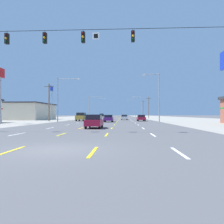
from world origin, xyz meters
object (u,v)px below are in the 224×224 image
Objects in this scene: hatchback_center_turn_nearest at (94,121)px; sedan_inner_left_farthest at (102,117)px; suv_far_left_distant_a at (102,116)px; streetlight_left_row_1 at (90,105)px; sedan_center_turn_near at (109,118)px; pole_sign_left_row_1 at (52,95)px; streetlight_right_row_2 at (134,106)px; sedan_far_right_mid at (141,118)px; streetlight_left_row_0 at (60,96)px; streetlight_left_row_2 at (100,106)px; streetlight_right_row_0 at (158,94)px; sedan_inner_right_farther at (124,117)px; suv_far_left_midfar at (81,117)px; sedan_inner_left_far at (97,118)px; pole_sign_left_row_0 at (0,82)px; streetlight_right_row_1 at (141,106)px.

hatchback_center_turn_nearest is 41.40m from sedan_inner_left_farthest.
streetlight_left_row_1 is (-2.27, -21.73, 4.15)m from suv_far_left_distant_a.
sedan_center_turn_near is 0.49× the size of pole_sign_left_row_1.
streetlight_right_row_2 is (9.83, 96.81, 5.26)m from hatchback_center_turn_nearest.
sedan_inner_left_farthest is 38.28m from suv_far_left_distant_a.
sedan_far_right_mid is 0.92× the size of suv_far_left_distant_a.
streetlight_left_row_0 reaches higher than hatchback_center_turn_nearest.
suv_far_left_distant_a is at bearing 97.01° from sedan_center_turn_near.
sedan_inner_left_farthest is 0.92× the size of suv_far_left_distant_a.
pole_sign_left_row_1 is 0.85× the size of streetlight_left_row_2.
sedan_far_right_mid is (7.46, 25.99, -0.03)m from hatchback_center_turn_nearest.
pole_sign_left_row_1 is at bearing 141.80° from sedan_center_turn_near.
streetlight_right_row_0 is 0.90× the size of streetlight_left_row_2.
sedan_inner_right_farther is 0.44× the size of streetlight_right_row_2.
streetlight_right_row_2 is at bearing 68.06° from pole_sign_left_row_1.
sedan_far_right_mid is 1.00× the size of sedan_inner_left_farthest.
suv_far_left_midfar is 4.69m from sedan_inner_left_far.
sedan_center_turn_near is at bearing 89.14° from hatchback_center_turn_nearest.
streetlight_left_row_2 is at bearing 103.58° from sedan_far_right_mid.
pole_sign_left_row_1 reaches higher than suv_far_left_midfar.
pole_sign_left_row_0 reaches higher than sedan_inner_left_far.
sedan_inner_left_farthest is 0.50× the size of pole_sign_left_row_0.
streetlight_right_row_1 is at bearing 72.58° from sedan_inner_right_farther.
streetlight_left_row_0 is at bearing -171.60° from sedan_center_turn_near.
sedan_inner_left_far is 31.05m from streetlight_right_row_1.
suv_far_left_distant_a is 47.85m from pole_sign_left_row_1.
sedan_center_turn_near is at bearing -38.20° from pole_sign_left_row_1.
sedan_center_turn_near is at bearing -97.06° from streetlight_right_row_2.
sedan_inner_right_farther is 23.34m from streetlight_left_row_0.
suv_far_left_distant_a is (-14.47, 53.37, 0.27)m from sedan_far_right_mid.
pole_sign_left_row_1 is (-9.27, 6.09, 5.68)m from suv_far_left_midfar.
streetlight_left_row_1 is at bearing 110.19° from sedan_inner_left_farthest.
streetlight_left_row_0 is (-5.93, -11.52, 4.55)m from sedan_inner_left_far.
pole_sign_left_row_0 reaches higher than sedan_inner_left_farthest.
suv_far_left_midfar is 1.00× the size of suv_far_left_distant_a.
streetlight_left_row_0 is 0.83× the size of streetlight_left_row_2.
streetlight_left_row_2 is at bearing 90.53° from streetlight_left_row_1.
sedan_far_right_mid is 0.92× the size of suv_far_left_midfar.
streetlight_right_row_0 is (6.43, -18.82, 4.79)m from sedan_inner_right_farther.
suv_far_left_midfar is 52.74m from suv_far_left_distant_a.
streetlight_left_row_2 is at bearing 95.29° from sedan_inner_left_far.
streetlight_right_row_1 is (13.49, 27.66, 4.18)m from sedan_inner_left_far.
sedan_far_right_mid is at bearing -94.64° from streetlight_right_row_1.
sedan_far_right_mid and sedan_inner_right_farther have the same top height.
streetlight_left_row_2 is at bearing 180.00° from streetlight_right_row_2.
suv_far_left_distant_a reaches higher than sedan_far_right_mid.
sedan_inner_left_farthest is 21.49m from streetlight_right_row_1.
pole_sign_left_row_1 reaches higher than streetlight_left_row_1.
streetlight_left_row_2 is at bearing 104.12° from streetlight_right_row_0.
streetlight_right_row_1 is (-0.04, 39.18, -0.62)m from streetlight_right_row_0.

